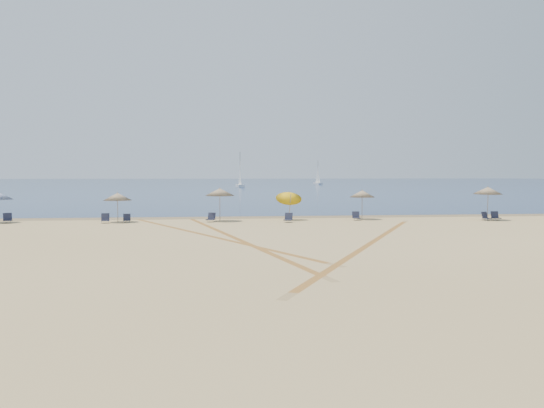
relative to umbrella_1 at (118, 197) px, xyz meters
The scene contains 19 objects.
ground 23.50m from the umbrella_1, 60.65° to the right, with size 160.00×160.00×0.00m, color tan.
ocean 204.92m from the umbrella_1, 86.79° to the left, with size 500.00×500.00×0.00m, color #0C2151.
wet_sand 12.17m from the umbrella_1, 17.35° to the left, with size 500.00×500.00×0.00m, color olive.
umbrella_1 is the anchor object (origin of this frame).
umbrella_2 7.56m from the umbrella_1, ahead, with size 2.23×2.24×2.55m.
umbrella_3 12.89m from the umbrella_1, ahead, with size 2.02×2.05×2.64m.
umbrella_4 18.76m from the umbrella_1, ahead, with size 2.01×2.01×2.35m.
umbrella_5 28.27m from the umbrella_1, ahead, with size 2.19×2.21×2.63m.
chair_1 8.03m from the umbrella_1, behind, with size 0.82×0.88×0.73m.
chair_2 1.89m from the umbrella_1, 139.15° to the right, with size 0.68×0.77×0.71m.
chair_3 1.80m from the umbrella_1, 27.87° to the right, with size 0.59×0.67×0.64m.
chair_4 7.09m from the umbrella_1, ahead, with size 0.76×0.82×0.69m.
chair_5 12.76m from the umbrella_1, ahead, with size 0.78×0.84×0.70m.
chair_6 18.11m from the umbrella_1, ahead, with size 0.60×0.69×0.68m.
chair_7 27.99m from the umbrella_1, ahead, with size 0.75×0.81×0.67m.
chair_8 28.76m from the umbrella_1, ahead, with size 0.61×0.71×0.70m.
sailboat_0 158.26m from the umbrella_1, 73.31° to the left, with size 2.21×5.77×8.38m.
sailboat_1 113.88m from the umbrella_1, 81.96° to the left, with size 2.15×6.59×9.65m.
tire_tracks 14.87m from the umbrella_1, 49.10° to the right, with size 46.88×43.97×0.00m.
Camera 1 is at (-5.00, -22.54, 3.56)m, focal length 37.44 mm.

